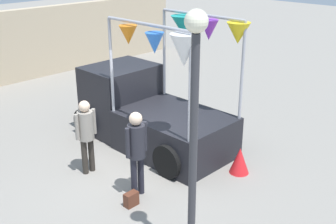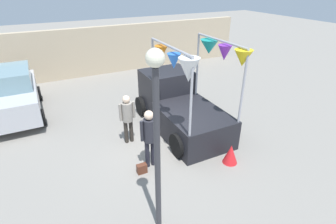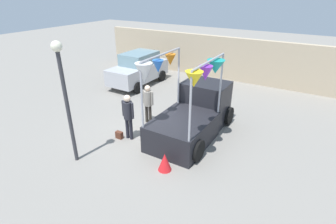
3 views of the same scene
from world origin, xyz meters
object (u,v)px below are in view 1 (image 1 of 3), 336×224
(vendor_truck, at_px, (147,108))
(street_lamp, at_px, (194,110))
(folded_kite_bundle_crimson, at_px, (240,160))
(person_vendor, at_px, (86,130))
(handbag, at_px, (131,199))
(person_customer, at_px, (137,146))

(vendor_truck, xyz_separation_m, street_lamp, (-2.56, -3.77, 1.69))
(street_lamp, distance_m, folded_kite_bundle_crimson, 3.81)
(person_vendor, distance_m, street_lamp, 3.87)
(street_lamp, bearing_deg, handbag, 80.06)
(person_customer, relative_size, person_vendor, 1.06)
(vendor_truck, relative_size, folded_kite_bundle_crimson, 6.89)
(vendor_truck, relative_size, handbag, 14.77)
(person_customer, distance_m, handbag, 1.04)
(person_customer, xyz_separation_m, street_lamp, (-0.67, -2.02, 1.49))
(vendor_truck, distance_m, folded_kite_bundle_crimson, 2.77)
(handbag, xyz_separation_m, folded_kite_bundle_crimson, (2.53, -0.74, 0.16))
(vendor_truck, distance_m, handbag, 3.07)
(handbag, bearing_deg, vendor_truck, 41.05)
(vendor_truck, height_order, street_lamp, street_lamp)
(person_vendor, xyz_separation_m, street_lamp, (-0.53, -3.50, 1.57))
(person_customer, height_order, folded_kite_bundle_crimson, person_customer)
(person_customer, height_order, handbag, person_customer)
(vendor_truck, distance_m, person_customer, 2.59)
(folded_kite_bundle_crimson, bearing_deg, street_lamp, -159.24)
(street_lamp, relative_size, folded_kite_bundle_crimson, 6.62)
(vendor_truck, relative_size, person_customer, 2.30)
(vendor_truck, xyz_separation_m, handbag, (-2.24, -1.95, -0.76))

